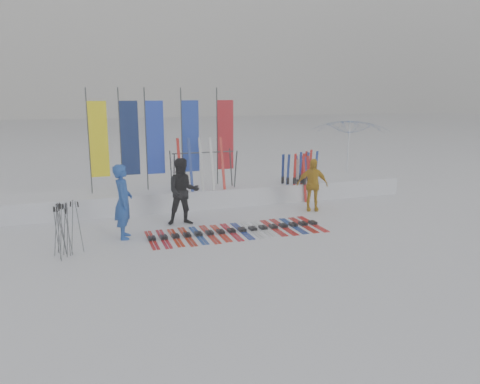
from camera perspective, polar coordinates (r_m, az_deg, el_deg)
name	(u,v)px	position (r m, az deg, el deg)	size (l,w,h in m)	color
ground	(254,246)	(11.44, 1.66, -6.57)	(120.00, 120.00, 0.00)	white
snow_bank	(205,195)	(15.59, -4.27, -0.38)	(14.00, 1.60, 0.60)	white
person_blue	(123,202)	(12.15, -14.05, -1.14)	(0.69, 0.46, 1.90)	#1C47A5
person_black	(183,192)	(13.11, -6.95, 0.03)	(0.91, 0.71, 1.88)	black
person_yellow	(312,185)	(14.78, 8.80, 0.88)	(0.96, 0.40, 1.64)	#CF970D
tent_canopy	(349,152)	(18.73, 13.15, 4.72)	(2.96, 3.02, 2.72)	white
ski_row	(237,230)	(12.54, -0.35, -4.71)	(4.70, 1.69, 0.07)	#B7130E
pole_cluster	(64,230)	(11.33, -20.64, -4.32)	(0.65, 0.72, 1.26)	#595B60
feather_flags	(160,138)	(15.15, -9.67, 6.57)	(4.67, 0.23, 3.20)	#383A3F
ski_rack	(203,165)	(14.98, -4.48, 3.32)	(2.04, 0.80, 1.23)	#383A3F
upright_skis	(301,177)	(16.32, 7.46, 1.88)	(1.60, 1.02, 1.67)	navy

